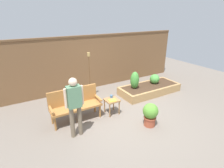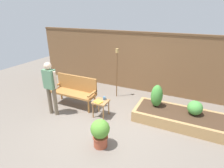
{
  "view_description": "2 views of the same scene",
  "coord_description": "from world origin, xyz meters",
  "px_view_note": "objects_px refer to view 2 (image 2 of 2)",
  "views": [
    {
      "loc": [
        -2.74,
        -3.84,
        2.9
      ],
      "look_at": [
        0.07,
        0.97,
        0.7
      ],
      "focal_mm": 28.51,
      "sensor_mm": 36.0,
      "label": 1
    },
    {
      "loc": [
        1.87,
        -3.5,
        2.8
      ],
      "look_at": [
        -0.09,
        0.62,
        0.93
      ],
      "focal_mm": 28.55,
      "sensor_mm": 36.0,
      "label": 2
    }
  ],
  "objects_px": {
    "garden_bench": "(75,89)",
    "cup_on_table": "(104,98)",
    "book_on_table": "(98,102)",
    "shrub_near_bench": "(157,96)",
    "shrub_far_corner": "(195,108)",
    "tiki_torch": "(117,65)",
    "side_table": "(101,104)",
    "person_by_bench": "(50,84)",
    "potted_boxwood": "(100,132)"
  },
  "relations": [
    {
      "from": "garden_bench",
      "to": "cup_on_table",
      "type": "height_order",
      "value": "garden_bench"
    },
    {
      "from": "potted_boxwood",
      "to": "shrub_far_corner",
      "type": "distance_m",
      "value": 2.54
    },
    {
      "from": "book_on_table",
      "to": "tiki_torch",
      "type": "relative_size",
      "value": 0.13
    },
    {
      "from": "shrub_far_corner",
      "to": "person_by_bench",
      "type": "distance_m",
      "value": 3.91
    },
    {
      "from": "potted_boxwood",
      "to": "garden_bench",
      "type": "bearing_deg",
      "value": 140.62
    },
    {
      "from": "book_on_table",
      "to": "person_by_bench",
      "type": "height_order",
      "value": "person_by_bench"
    },
    {
      "from": "side_table",
      "to": "tiki_torch",
      "type": "bearing_deg",
      "value": 94.93
    },
    {
      "from": "garden_bench",
      "to": "side_table",
      "type": "relative_size",
      "value": 3.0
    },
    {
      "from": "side_table",
      "to": "cup_on_table",
      "type": "xyz_separation_m",
      "value": [
        0.05,
        0.11,
        0.13
      ]
    },
    {
      "from": "garden_bench",
      "to": "tiki_torch",
      "type": "relative_size",
      "value": 0.85
    },
    {
      "from": "side_table",
      "to": "garden_bench",
      "type": "bearing_deg",
      "value": 165.79
    },
    {
      "from": "cup_on_table",
      "to": "shrub_far_corner",
      "type": "distance_m",
      "value": 2.41
    },
    {
      "from": "shrub_far_corner",
      "to": "person_by_bench",
      "type": "relative_size",
      "value": 0.24
    },
    {
      "from": "garden_bench",
      "to": "person_by_bench",
      "type": "relative_size",
      "value": 0.92
    },
    {
      "from": "garden_bench",
      "to": "shrub_far_corner",
      "type": "height_order",
      "value": "garden_bench"
    },
    {
      "from": "side_table",
      "to": "person_by_bench",
      "type": "relative_size",
      "value": 0.31
    },
    {
      "from": "shrub_far_corner",
      "to": "tiki_torch",
      "type": "relative_size",
      "value": 0.22
    },
    {
      "from": "person_by_bench",
      "to": "tiki_torch",
      "type": "bearing_deg",
      "value": 57.07
    },
    {
      "from": "garden_bench",
      "to": "potted_boxwood",
      "type": "height_order",
      "value": "garden_bench"
    },
    {
      "from": "side_table",
      "to": "cup_on_table",
      "type": "bearing_deg",
      "value": 64.64
    },
    {
      "from": "tiki_torch",
      "to": "garden_bench",
      "type": "bearing_deg",
      "value": -131.3
    },
    {
      "from": "side_table",
      "to": "book_on_table",
      "type": "distance_m",
      "value": 0.13
    },
    {
      "from": "cup_on_table",
      "to": "person_by_bench",
      "type": "relative_size",
      "value": 0.08
    },
    {
      "from": "shrub_far_corner",
      "to": "person_by_bench",
      "type": "bearing_deg",
      "value": -162.2
    },
    {
      "from": "shrub_far_corner",
      "to": "person_by_bench",
      "type": "height_order",
      "value": "person_by_bench"
    },
    {
      "from": "garden_bench",
      "to": "cup_on_table",
      "type": "xyz_separation_m",
      "value": [
        1.12,
        -0.16,
        -0.02
      ]
    },
    {
      "from": "potted_boxwood",
      "to": "tiki_torch",
      "type": "relative_size",
      "value": 0.39
    },
    {
      "from": "cup_on_table",
      "to": "potted_boxwood",
      "type": "relative_size",
      "value": 0.18
    },
    {
      "from": "potted_boxwood",
      "to": "shrub_near_bench",
      "type": "bearing_deg",
      "value": 65.68
    },
    {
      "from": "book_on_table",
      "to": "shrub_near_bench",
      "type": "xyz_separation_m",
      "value": [
        1.42,
        0.79,
        0.13
      ]
    },
    {
      "from": "book_on_table",
      "to": "shrub_near_bench",
      "type": "relative_size",
      "value": 0.33
    },
    {
      "from": "book_on_table",
      "to": "person_by_bench",
      "type": "xyz_separation_m",
      "value": [
        -1.28,
        -0.4,
        0.44
      ]
    },
    {
      "from": "cup_on_table",
      "to": "shrub_far_corner",
      "type": "height_order",
      "value": "shrub_far_corner"
    },
    {
      "from": "side_table",
      "to": "cup_on_table",
      "type": "distance_m",
      "value": 0.18
    },
    {
      "from": "garden_bench",
      "to": "shrub_near_bench",
      "type": "height_order",
      "value": "shrub_near_bench"
    },
    {
      "from": "book_on_table",
      "to": "shrub_far_corner",
      "type": "relative_size",
      "value": 0.57
    },
    {
      "from": "shrub_near_bench",
      "to": "tiki_torch",
      "type": "distance_m",
      "value": 1.73
    },
    {
      "from": "cup_on_table",
      "to": "shrub_far_corner",
      "type": "relative_size",
      "value": 0.31
    },
    {
      "from": "book_on_table",
      "to": "shrub_near_bench",
      "type": "distance_m",
      "value": 1.63
    },
    {
      "from": "side_table",
      "to": "shrub_near_bench",
      "type": "height_order",
      "value": "shrub_near_bench"
    },
    {
      "from": "shrub_near_bench",
      "to": "person_by_bench",
      "type": "height_order",
      "value": "person_by_bench"
    },
    {
      "from": "person_by_bench",
      "to": "potted_boxwood",
      "type": "bearing_deg",
      "value": -17.62
    },
    {
      "from": "shrub_near_bench",
      "to": "side_table",
      "type": "bearing_deg",
      "value": -153.18
    },
    {
      "from": "potted_boxwood",
      "to": "tiki_torch",
      "type": "distance_m",
      "value": 2.66
    },
    {
      "from": "person_by_bench",
      "to": "side_table",
      "type": "bearing_deg",
      "value": 20.32
    },
    {
      "from": "potted_boxwood",
      "to": "tiki_torch",
      "type": "bearing_deg",
      "value": 105.98
    },
    {
      "from": "potted_boxwood",
      "to": "cup_on_table",
      "type": "bearing_deg",
      "value": 113.78
    },
    {
      "from": "shrub_near_bench",
      "to": "shrub_far_corner",
      "type": "distance_m",
      "value": 1.01
    },
    {
      "from": "tiki_torch",
      "to": "person_by_bench",
      "type": "xyz_separation_m",
      "value": [
        -1.19,
        -1.84,
        -0.23
      ]
    },
    {
      "from": "cup_on_table",
      "to": "shrub_near_bench",
      "type": "distance_m",
      "value": 1.46
    }
  ]
}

